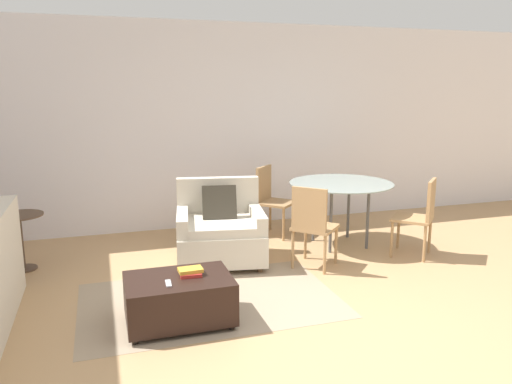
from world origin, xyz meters
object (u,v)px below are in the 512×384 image
at_px(tv_remote_primary, 168,283).
at_px(tv_remote_secondary, 187,271).
at_px(dining_chair_far_left, 271,196).
at_px(ottoman, 179,298).
at_px(side_table, 21,231).
at_px(dining_table, 341,189).
at_px(armchair, 220,231).
at_px(dining_chair_near_left, 312,222).
at_px(book_stack, 190,272).
at_px(dining_chair_near_right, 421,212).

bearing_deg(tv_remote_primary, tv_remote_secondary, 50.73).
relative_size(tv_remote_secondary, dining_chair_far_left, 0.16).
distance_m(ottoman, side_table, 2.22).
relative_size(tv_remote_primary, dining_table, 0.11).
height_order(armchair, dining_chair_near_left, dining_chair_near_left).
xyz_separation_m(dining_table, dining_chair_far_left, (-0.67, 0.67, -0.19)).
height_order(book_stack, dining_chair_far_left, dining_chair_far_left).
height_order(ottoman, dining_chair_near_right, dining_chair_near_right).
height_order(book_stack, dining_chair_near_right, dining_chair_near_right).
height_order(dining_chair_near_right, dining_chair_far_left, same).
distance_m(tv_remote_secondary, side_table, 2.18).
xyz_separation_m(book_stack, dining_table, (2.10, 1.45, 0.29)).
height_order(ottoman, dining_table, dining_table).
distance_m(side_table, dining_chair_near_right, 4.36).
relative_size(armchair, tv_remote_secondary, 7.26).
height_order(book_stack, dining_table, dining_table).
xyz_separation_m(tv_remote_secondary, side_table, (-1.48, 1.60, 0.03)).
bearing_deg(dining_chair_near_right, book_stack, -164.13).
bearing_deg(dining_chair_far_left, dining_chair_near_left, -90.00).
bearing_deg(tv_remote_primary, armchair, 62.26).
xyz_separation_m(side_table, dining_chair_far_left, (2.93, 0.43, 0.09)).
bearing_deg(side_table, ottoman, -51.13).
height_order(side_table, dining_chair_near_left, dining_chair_near_left).
relative_size(book_stack, dining_chair_near_left, 0.22).
relative_size(ottoman, tv_remote_primary, 6.08).
distance_m(tv_remote_primary, dining_chair_far_left, 2.79).
bearing_deg(tv_remote_secondary, dining_table, 32.82).
bearing_deg(armchair, dining_chair_near_left, -31.39).
height_order(dining_table, dining_chair_near_left, dining_chair_near_left).
bearing_deg(side_table, dining_table, -3.68).
height_order(armchair, book_stack, armchair).
relative_size(tv_remote_primary, dining_chair_near_left, 0.16).
bearing_deg(dining_chair_near_right, dining_table, 135.00).
relative_size(ottoman, dining_chair_far_left, 0.95).
bearing_deg(dining_chair_near_left, tv_remote_secondary, -154.27).
xyz_separation_m(ottoman, tv_remote_secondary, (0.09, 0.13, 0.18)).
xyz_separation_m(armchair, side_table, (-2.06, 0.37, 0.09)).
bearing_deg(dining_chair_near_right, dining_chair_far_left, 135.00).
bearing_deg(ottoman, dining_chair_near_right, 15.99).
bearing_deg(tv_remote_primary, dining_chair_far_left, 54.08).
xyz_separation_m(dining_table, dining_chair_near_left, (-0.67, -0.67, -0.19)).
bearing_deg(book_stack, dining_table, 34.64).
relative_size(dining_chair_near_left, dining_chair_far_left, 1.00).
height_order(side_table, dining_table, dining_table).
relative_size(book_stack, side_table, 0.33).
bearing_deg(dining_table, tv_remote_primary, -145.31).
relative_size(side_table, dining_chair_near_right, 0.67).
relative_size(tv_remote_secondary, dining_chair_near_right, 0.16).
bearing_deg(ottoman, tv_remote_primary, -132.37).
xyz_separation_m(tv_remote_primary, dining_chair_near_left, (1.64, 0.93, 0.12)).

